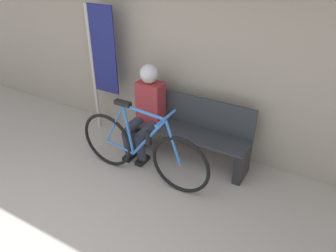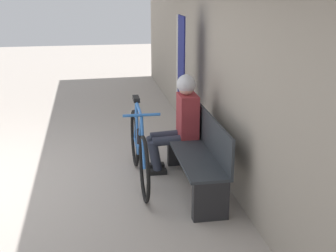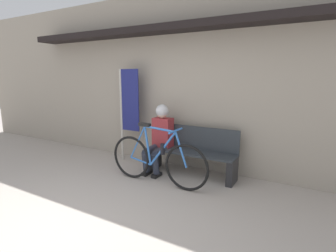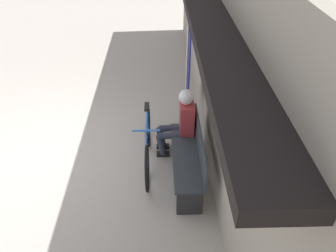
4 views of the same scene
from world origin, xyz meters
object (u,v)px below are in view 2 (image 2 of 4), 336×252
object	(u,v)px
park_bench_near	(199,156)
bicycle	(139,149)
banner_pole	(180,68)
person_seated	(180,117)

from	to	relation	value
park_bench_near	bicycle	xyz separation A→B (m)	(-0.31, -0.64, 0.01)
banner_pole	park_bench_near	bearing A→B (deg)	-2.30
park_bench_near	person_seated	world-z (taller)	person_seated
person_seated	park_bench_near	bearing A→B (deg)	10.49
park_bench_near	banner_pole	bearing A→B (deg)	177.70
bicycle	banner_pole	distance (m)	1.50
bicycle	person_seated	distance (m)	0.66
person_seated	bicycle	bearing A→B (deg)	-63.62
person_seated	banner_pole	distance (m)	0.97
bicycle	person_seated	world-z (taller)	person_seated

